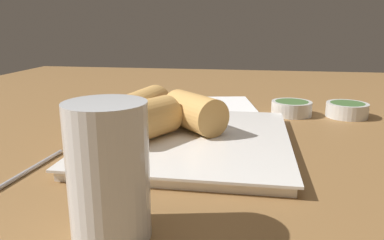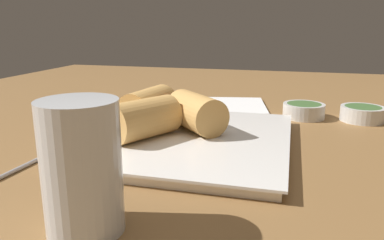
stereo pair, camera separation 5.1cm
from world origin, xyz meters
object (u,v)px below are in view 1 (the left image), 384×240
Objects in this scene: spoon at (74,141)px; drinking_glass at (105,171)px; napkin at (220,105)px; dipping_bowl_far at (347,109)px; dipping_bowl_near at (291,108)px; serving_plate at (192,140)px.

drinking_glass is at bearing 32.36° from spoon.
drinking_glass is (48.89, -4.77, 5.18)cm from napkin.
napkin is at bearing -101.78° from dipping_bowl_far.
dipping_bowl_near is 14.54cm from napkin.
spoon is 25.18cm from drinking_glass.
drinking_glass is (23.57, -3.00, 4.72)cm from serving_plate.
dipping_bowl_far reaches higher than napkin.
napkin is at bearing 174.43° from drinking_glass.
serving_plate is 25.47cm from dipping_bowl_near.
spoon is at bearing -60.77° from dipping_bowl_far.
serving_plate is 4.14× the size of dipping_bowl_near.
dipping_bowl_far is 52.41cm from drinking_glass.
serving_plate is 1.56× the size of spoon.
dipping_bowl_near is at bearing 142.89° from serving_plate.
dipping_bowl_near is (-20.31, 15.36, 0.63)cm from serving_plate.
dipping_bowl_far is 47.42cm from spoon.
drinking_glass reaches higher than napkin.
dipping_bowl_near is 1.00× the size of dipping_bowl_far.
serving_plate is at bearing -3.99° from napkin.
drinking_glass reaches higher than serving_plate.
serving_plate reaches higher than spoon.
drinking_glass is at bearing -5.57° from napkin.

